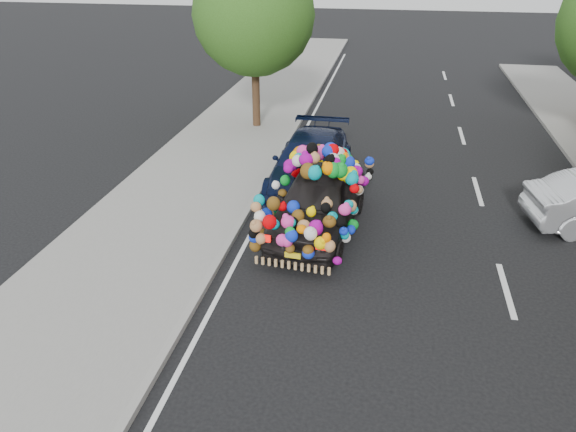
# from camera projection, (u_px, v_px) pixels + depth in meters

# --- Properties ---
(ground) EXTENTS (100.00, 100.00, 0.00)m
(ground) POSITION_uv_depth(u_px,v_px,m) (327.00, 272.00, 11.81)
(ground) COLOR black
(ground) RESTS_ON ground
(sidewalk) EXTENTS (4.00, 60.00, 0.12)m
(sidewalk) POSITION_uv_depth(u_px,v_px,m) (136.00, 251.00, 12.49)
(sidewalk) COLOR gray
(sidewalk) RESTS_ON ground
(kerb) EXTENTS (0.15, 60.00, 0.13)m
(kerb) POSITION_uv_depth(u_px,v_px,m) (220.00, 259.00, 12.16)
(kerb) COLOR gray
(kerb) RESTS_ON ground
(lane_markings) EXTENTS (6.00, 50.00, 0.01)m
(lane_markings) POSITION_uv_depth(u_px,v_px,m) (506.00, 290.00, 11.21)
(lane_markings) COLOR silver
(lane_markings) RESTS_ON ground
(tree_near_sidewalk) EXTENTS (4.20, 4.20, 6.13)m
(tree_near_sidewalk) POSITION_uv_depth(u_px,v_px,m) (254.00, 14.00, 19.02)
(tree_near_sidewalk) COLOR #332114
(tree_near_sidewalk) RESTS_ON ground
(plush_art_car) EXTENTS (2.56, 4.71, 2.12)m
(plush_art_car) POSITION_uv_depth(u_px,v_px,m) (319.00, 188.00, 13.10)
(plush_art_car) COLOR black
(plush_art_car) RESTS_ON ground
(navy_sedan) EXTENTS (2.01, 4.85, 1.40)m
(navy_sedan) POSITION_uv_depth(u_px,v_px,m) (311.00, 163.00, 15.63)
(navy_sedan) COLOR black
(navy_sedan) RESTS_ON ground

